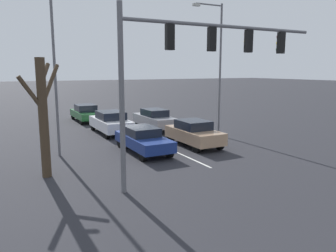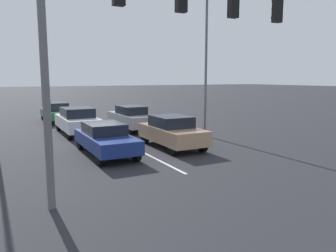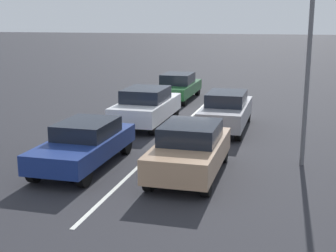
{
  "view_description": "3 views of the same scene",
  "coord_description": "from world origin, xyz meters",
  "px_view_note": "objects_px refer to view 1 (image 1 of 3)",
  "views": [
    {
      "loc": [
        8.69,
        23.29,
        4.57
      ],
      "look_at": [
        -0.42,
        5.89,
        1.18
      ],
      "focal_mm": 35.0,
      "sensor_mm": 36.0,
      "label": 1
    },
    {
      "loc": [
        5.8,
        20.75,
        3.4
      ],
      "look_at": [
        -0.34,
        9.03,
        1.45
      ],
      "focal_mm": 35.0,
      "sensor_mm": 36.0,
      "label": 2
    },
    {
      "loc": [
        -4.5,
        19.72,
        4.54
      ],
      "look_at": [
        -1.0,
        6.62,
        1.41
      ],
      "focal_mm": 50.0,
      "sensor_mm": 36.0,
      "label": 3
    }
  ],
  "objects_px": {
    "car_tan_leftlane_front": "(194,133)",
    "street_lamp_right_shoulder": "(58,58)",
    "street_lamp_left_shoulder": "(217,62)",
    "bare_tree_near": "(43,113)",
    "car_gray_leftlane_second": "(154,119)",
    "traffic_signal_gantry": "(196,56)",
    "car_white_midlane_second": "(111,122)",
    "car_navy_midlane_front": "(143,139)",
    "car_darkgreen_midlane_third": "(86,113)"
  },
  "relations": [
    {
      "from": "car_navy_midlane_front",
      "to": "street_lamp_right_shoulder",
      "type": "bearing_deg",
      "value": -18.38
    },
    {
      "from": "car_tan_leftlane_front",
      "to": "traffic_signal_gantry",
      "type": "height_order",
      "value": "traffic_signal_gantry"
    },
    {
      "from": "traffic_signal_gantry",
      "to": "street_lamp_left_shoulder",
      "type": "distance_m",
      "value": 9.49
    },
    {
      "from": "car_navy_midlane_front",
      "to": "car_tan_leftlane_front",
      "type": "relative_size",
      "value": 1.08
    },
    {
      "from": "car_navy_midlane_front",
      "to": "traffic_signal_gantry",
      "type": "height_order",
      "value": "traffic_signal_gantry"
    },
    {
      "from": "street_lamp_left_shoulder",
      "to": "car_navy_midlane_front",
      "type": "bearing_deg",
      "value": 16.47
    },
    {
      "from": "car_gray_leftlane_second",
      "to": "bare_tree_near",
      "type": "xyz_separation_m",
      "value": [
        8.94,
        8.01,
        1.96
      ]
    },
    {
      "from": "street_lamp_right_shoulder",
      "to": "street_lamp_left_shoulder",
      "type": "relative_size",
      "value": 1.03
    },
    {
      "from": "car_white_midlane_second",
      "to": "car_navy_midlane_front",
      "type": "bearing_deg",
      "value": 89.09
    },
    {
      "from": "car_darkgreen_midlane_third",
      "to": "street_lamp_right_shoulder",
      "type": "distance_m",
      "value": 12.76
    },
    {
      "from": "bare_tree_near",
      "to": "street_lamp_left_shoulder",
      "type": "bearing_deg",
      "value": -161.95
    },
    {
      "from": "car_white_midlane_second",
      "to": "street_lamp_right_shoulder",
      "type": "distance_m",
      "value": 7.68
    },
    {
      "from": "traffic_signal_gantry",
      "to": "bare_tree_near",
      "type": "xyz_separation_m",
      "value": [
        5.47,
        -3.33,
        -2.33
      ]
    },
    {
      "from": "traffic_signal_gantry",
      "to": "car_darkgreen_midlane_third",
      "type": "bearing_deg",
      "value": -89.33
    },
    {
      "from": "street_lamp_left_shoulder",
      "to": "bare_tree_near",
      "type": "height_order",
      "value": "street_lamp_left_shoulder"
    },
    {
      "from": "traffic_signal_gantry",
      "to": "street_lamp_left_shoulder",
      "type": "bearing_deg",
      "value": -131.14
    },
    {
      "from": "car_navy_midlane_front",
      "to": "car_gray_leftlane_second",
      "type": "distance_m",
      "value": 7.04
    },
    {
      "from": "car_tan_leftlane_front",
      "to": "bare_tree_near",
      "type": "distance_m",
      "value": 9.16
    },
    {
      "from": "car_white_midlane_second",
      "to": "street_lamp_right_shoulder",
      "type": "bearing_deg",
      "value": 48.43
    },
    {
      "from": "car_tan_leftlane_front",
      "to": "car_white_midlane_second",
      "type": "height_order",
      "value": "car_white_midlane_second"
    },
    {
      "from": "car_navy_midlane_front",
      "to": "car_darkgreen_midlane_third",
      "type": "bearing_deg",
      "value": -89.49
    },
    {
      "from": "car_tan_leftlane_front",
      "to": "street_lamp_right_shoulder",
      "type": "distance_m",
      "value": 8.76
    },
    {
      "from": "street_lamp_right_shoulder",
      "to": "bare_tree_near",
      "type": "relative_size",
      "value": 1.79
    },
    {
      "from": "car_darkgreen_midlane_third",
      "to": "traffic_signal_gantry",
      "type": "height_order",
      "value": "traffic_signal_gantry"
    },
    {
      "from": "car_tan_leftlane_front",
      "to": "car_white_midlane_second",
      "type": "xyz_separation_m",
      "value": [
        3.26,
        -6.1,
        0.04
      ]
    },
    {
      "from": "car_tan_leftlane_front",
      "to": "traffic_signal_gantry",
      "type": "xyz_separation_m",
      "value": [
        3.26,
        5.27,
        4.32
      ]
    },
    {
      "from": "car_white_midlane_second",
      "to": "traffic_signal_gantry",
      "type": "relative_size",
      "value": 0.51
    },
    {
      "from": "traffic_signal_gantry",
      "to": "car_white_midlane_second",
      "type": "bearing_deg",
      "value": -90.0
    },
    {
      "from": "car_tan_leftlane_front",
      "to": "street_lamp_right_shoulder",
      "type": "relative_size",
      "value": 0.46
    },
    {
      "from": "car_gray_leftlane_second",
      "to": "street_lamp_left_shoulder",
      "type": "height_order",
      "value": "street_lamp_left_shoulder"
    },
    {
      "from": "car_navy_midlane_front",
      "to": "street_lamp_left_shoulder",
      "type": "bearing_deg",
      "value": -163.53
    },
    {
      "from": "car_navy_midlane_front",
      "to": "bare_tree_near",
      "type": "bearing_deg",
      "value": 19.87
    },
    {
      "from": "street_lamp_right_shoulder",
      "to": "traffic_signal_gantry",
      "type": "bearing_deg",
      "value": 122.33
    },
    {
      "from": "car_gray_leftlane_second",
      "to": "car_navy_midlane_front",
      "type": "bearing_deg",
      "value": 59.49
    },
    {
      "from": "car_tan_leftlane_front",
      "to": "car_gray_leftlane_second",
      "type": "height_order",
      "value": "car_gray_leftlane_second"
    },
    {
      "from": "car_navy_midlane_front",
      "to": "traffic_signal_gantry",
      "type": "bearing_deg",
      "value": 91.05
    },
    {
      "from": "car_white_midlane_second",
      "to": "bare_tree_near",
      "type": "distance_m",
      "value": 9.91
    },
    {
      "from": "car_gray_leftlane_second",
      "to": "street_lamp_left_shoulder",
      "type": "distance_m",
      "value": 6.6
    },
    {
      "from": "car_darkgreen_midlane_third",
      "to": "street_lamp_left_shoulder",
      "type": "bearing_deg",
      "value": 120.93
    },
    {
      "from": "car_tan_leftlane_front",
      "to": "car_darkgreen_midlane_third",
      "type": "bearing_deg",
      "value": -74.66
    },
    {
      "from": "street_lamp_left_shoulder",
      "to": "bare_tree_near",
      "type": "xyz_separation_m",
      "value": [
        11.71,
        3.82,
        -2.32
      ]
    },
    {
      "from": "car_white_midlane_second",
      "to": "street_lamp_left_shoulder",
      "type": "xyz_separation_m",
      "value": [
        -6.24,
        4.22,
        4.27
      ]
    },
    {
      "from": "car_white_midlane_second",
      "to": "street_lamp_left_shoulder",
      "type": "relative_size",
      "value": 0.53
    },
    {
      "from": "car_white_midlane_second",
      "to": "car_gray_leftlane_second",
      "type": "relative_size",
      "value": 1.01
    },
    {
      "from": "car_navy_midlane_front",
      "to": "street_lamp_right_shoulder",
      "type": "height_order",
      "value": "street_lamp_right_shoulder"
    },
    {
      "from": "car_gray_leftlane_second",
      "to": "traffic_signal_gantry",
      "type": "height_order",
      "value": "traffic_signal_gantry"
    },
    {
      "from": "street_lamp_left_shoulder",
      "to": "bare_tree_near",
      "type": "relative_size",
      "value": 1.75
    },
    {
      "from": "car_tan_leftlane_front",
      "to": "car_gray_leftlane_second",
      "type": "distance_m",
      "value": 6.07
    },
    {
      "from": "car_tan_leftlane_front",
      "to": "street_lamp_left_shoulder",
      "type": "bearing_deg",
      "value": -147.82
    },
    {
      "from": "street_lamp_right_shoulder",
      "to": "street_lamp_left_shoulder",
      "type": "distance_m",
      "value": 10.45
    }
  ]
}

